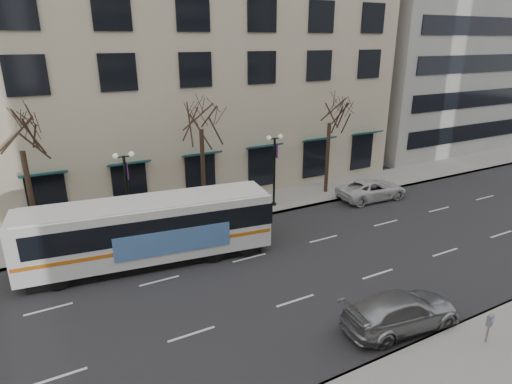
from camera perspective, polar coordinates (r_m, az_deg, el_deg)
ground at (r=21.87m, az=1.91°, el=-11.31°), size 160.00×160.00×0.00m
sidewalk_far at (r=31.12m, az=1.63°, el=-1.38°), size 80.00×4.00×0.15m
building_hotel at (r=37.93m, az=-17.87°, el=19.93°), size 40.00×20.00×24.00m
tree_far_left at (r=25.40m, az=-29.06°, el=6.89°), size 3.60×3.60×8.34m
tree_far_mid at (r=27.07m, az=-7.40°, el=10.27°), size 3.60×3.60×8.55m
tree_far_right at (r=32.03m, az=9.86°, el=10.72°), size 3.60×3.60×8.06m
lamp_post_left at (r=26.15m, az=-16.78°, el=0.28°), size 1.22×0.45×5.21m
lamp_post_right at (r=29.55m, az=2.47°, el=3.32°), size 1.22×0.45×5.21m
city_bus at (r=23.11m, az=-13.96°, el=-4.81°), size 13.11×4.43×3.48m
silver_car at (r=19.15m, az=18.83°, el=-14.81°), size 5.32×2.58×1.49m
white_pickup at (r=32.92m, az=15.19°, el=0.35°), size 5.49×2.77×1.49m
pay_station at (r=19.33m, az=28.70°, el=-15.04°), size 0.28×0.20×1.20m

